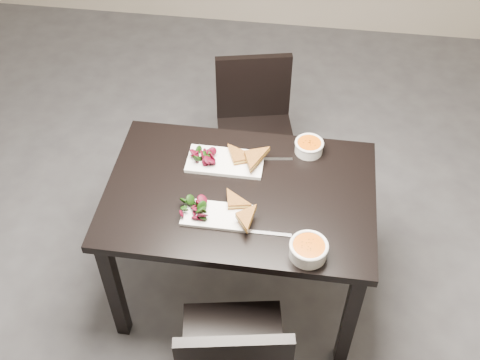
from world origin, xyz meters
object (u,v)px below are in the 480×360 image
Objects in this scene: soup_bowl_near at (309,249)px; soup_bowl_far at (309,146)px; chair_far at (255,122)px; chair_near at (234,360)px; plate_near at (216,215)px; plate_far at (225,162)px; table at (240,205)px.

soup_bowl_far is (-0.03, 0.61, -0.00)m from soup_bowl_near.
chair_far is 0.65m from soup_bowl_far.
chair_near is 1.45m from chair_far.
chair_near is at bearing -99.10° from chair_far.
soup_bowl_far is at bearing 51.39° from plate_near.
chair_near is at bearing -79.04° from plate_far.
chair_near is 0.60m from plate_near.
plate_near reaches higher than table.
chair_near reaches higher than soup_bowl_near.
soup_bowl_far is at bearing -70.04° from chair_far.
chair_far is 1.18m from soup_bowl_near.
chair_far is (-0.02, 0.78, -0.17)m from table.
chair_near is 0.53m from soup_bowl_near.
chair_near is at bearing -73.77° from plate_near.
soup_bowl_near is at bearing -44.13° from table.
plate_near is at bearing 96.10° from chair_near.
chair_far is 0.98m from plate_near.
soup_bowl_near is at bearing -49.03° from plate_far.
plate_near is (-0.15, 0.51, 0.27)m from chair_near.
plate_far is (-0.16, 0.83, 0.27)m from chair_near.
chair_far reaches higher than plate_far.
soup_bowl_far is (0.37, 0.46, 0.03)m from plate_near.
plate_near is (-0.08, -0.16, 0.11)m from table.
chair_far is at bearing 122.75° from soup_bowl_far.
chair_far is at bearing 83.72° from plate_far.
chair_far reaches higher than plate_near.
plate_far is at bearing 90.83° from chair_near.
soup_bowl_near is (0.25, 0.36, 0.31)m from chair_near.
soup_bowl_far reaches higher than table.
chair_far is 0.68m from plate_far.
plate_far is (-0.41, 0.47, -0.03)m from soup_bowl_near.
plate_near is at bearing -87.63° from plate_far.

